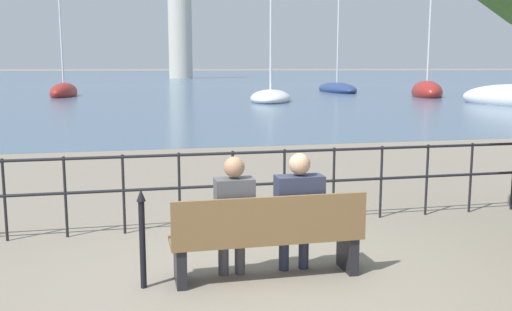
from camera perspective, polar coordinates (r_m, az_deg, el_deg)
name	(u,v)px	position (r m, az deg, el deg)	size (l,w,h in m)	color
ground_plane	(267,276)	(6.09, 1.06, -12.00)	(1000.00, 1000.00, 0.00)	gray
harbor_water	(131,74)	(165.15, -12.38, 7.94)	(600.00, 300.00, 0.01)	#47607A
park_bench	(268,238)	(5.89, 1.22, -8.22)	(1.99, 0.45, 0.90)	brown
seated_person_left	(234,213)	(5.82, -2.23, -5.74)	(0.39, 0.35, 1.29)	#4C4C51
seated_person_right	(298,208)	(5.97, 4.25, -5.28)	(0.49, 0.35, 1.30)	#2D3347
promenade_railing	(233,177)	(7.72, -2.33, -2.16)	(13.06, 0.04, 1.05)	black
closed_umbrella	(142,233)	(5.74, -11.32, -7.64)	(0.09, 0.09, 1.00)	black
sailboat_1	(271,98)	(35.82, 1.47, 5.82)	(4.04, 5.92, 8.17)	white
sailboat_2	(427,91)	(43.51, 16.71, 6.17)	(3.77, 5.65, 11.43)	maroon
sailboat_4	(64,92)	(44.18, -18.66, 6.08)	(2.23, 5.27, 10.27)	maroon
sailboat_5	(337,88)	(50.13, 8.10, 6.65)	(2.77, 7.81, 11.87)	navy
harbor_lighthouse	(180,21)	(108.36, -7.61, 13.17)	(4.35, 4.35, 22.38)	beige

